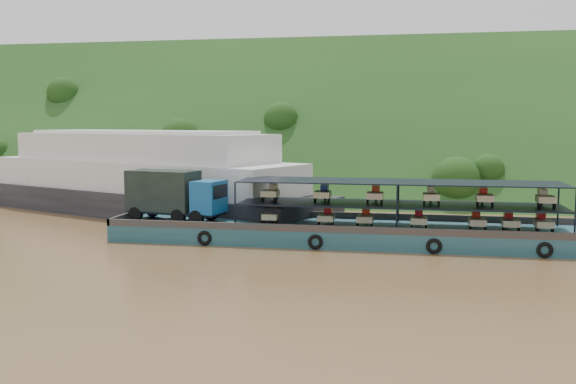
# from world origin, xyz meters

# --- Properties ---
(ground) EXTENTS (160.00, 160.00, 0.00)m
(ground) POSITION_xyz_m (0.00, 0.00, 0.00)
(ground) COLOR brown
(ground) RESTS_ON ground
(hillside) EXTENTS (140.00, 39.60, 39.60)m
(hillside) POSITION_xyz_m (0.00, 36.00, 0.00)
(hillside) COLOR #173814
(hillside) RESTS_ON ground
(cargo_barge) EXTENTS (35.00, 7.18, 5.08)m
(cargo_barge) POSITION_xyz_m (1.55, -0.61, 1.28)
(cargo_barge) COLOR #15434C
(cargo_barge) RESTS_ON ground
(passenger_ferry) EXTENTS (40.28, 24.35, 8.00)m
(passenger_ferry) POSITION_xyz_m (-18.07, 11.08, 3.47)
(passenger_ferry) COLOR black
(passenger_ferry) RESTS_ON ground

